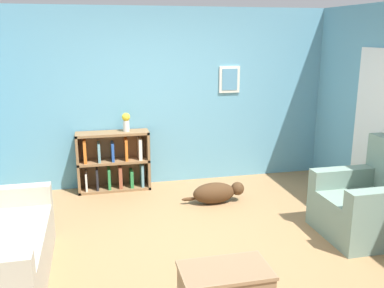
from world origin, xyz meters
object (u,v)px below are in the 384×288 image
vase (126,121)px  bookshelf (114,162)px  recliner_chair (370,204)px  dog (217,193)px

vase → bookshelf: bearing=174.0°
recliner_chair → vase: 3.36m
dog → vase: (-1.11, 0.84, 0.87)m
recliner_chair → dog: 1.93m
recliner_chair → vase: size_ratio=3.98×
bookshelf → dog: (1.30, -0.86, -0.27)m
bookshelf → vase: 0.63m
bookshelf → recliner_chair: bearing=-38.3°
recliner_chair → dog: (-1.42, 1.28, -0.22)m
bookshelf → vase: size_ratio=3.84×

